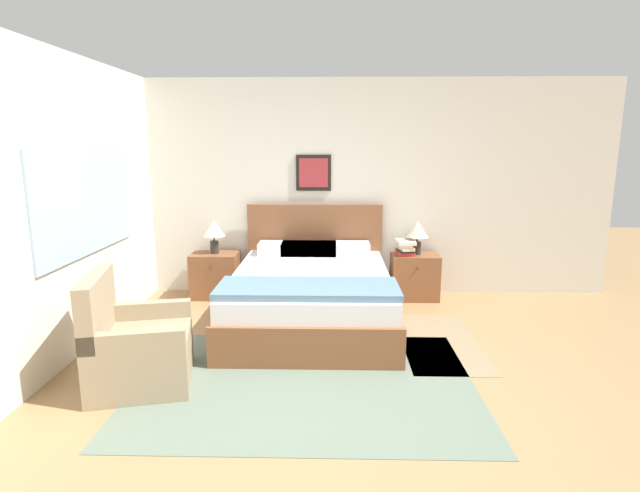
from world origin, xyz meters
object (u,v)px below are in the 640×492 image
object	(u,v)px
table_lamp_near_window	(214,230)
table_lamp_by_door	(417,231)
bed	(311,294)
nightstand_near_window	(215,275)
armchair	(136,348)
nightstand_by_door	(414,276)

from	to	relation	value
table_lamp_near_window	table_lamp_by_door	world-z (taller)	same
bed	nightstand_near_window	bearing A→B (deg)	144.28
nightstand_near_window	table_lamp_by_door	xyz separation A→B (m)	(2.43, 0.01, 0.55)
nightstand_near_window	table_lamp_by_door	world-z (taller)	table_lamp_by_door
armchair	nightstand_near_window	bearing A→B (deg)	164.72
nightstand_near_window	nightstand_by_door	world-z (taller)	same
bed	nightstand_near_window	world-z (taller)	bed
bed	nightstand_near_window	distance (m)	1.48
armchair	nightstand_near_window	world-z (taller)	armchair
armchair	table_lamp_by_door	size ratio (longest dim) A/B	2.31
bed	nightstand_near_window	size ratio (longest dim) A/B	3.96
bed	table_lamp_by_door	world-z (taller)	bed
bed	armchair	bearing A→B (deg)	-133.24
nightstand_near_window	armchair	bearing A→B (deg)	-92.51
nightstand_near_window	table_lamp_near_window	world-z (taller)	table_lamp_near_window
armchair	nightstand_by_door	size ratio (longest dim) A/B	1.66
armchair	table_lamp_near_window	world-z (taller)	table_lamp_near_window
table_lamp_near_window	nightstand_near_window	bearing A→B (deg)	-99.63
table_lamp_near_window	bed	bearing A→B (deg)	-36.06
bed	nightstand_by_door	xyz separation A→B (m)	(1.21, 0.87, -0.04)
nightstand_by_door	bed	bearing A→B (deg)	-144.34
nightstand_by_door	table_lamp_by_door	distance (m)	0.55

